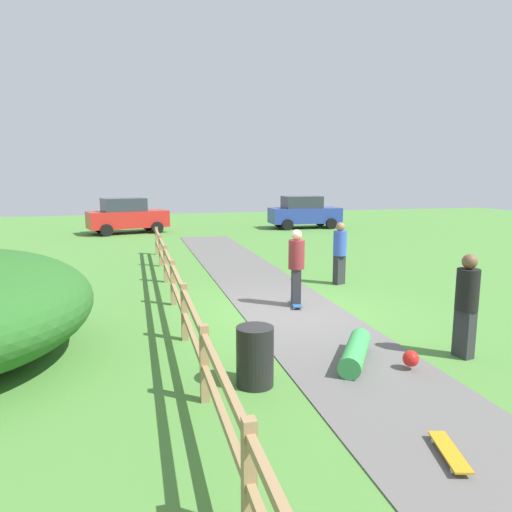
{
  "coord_description": "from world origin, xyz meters",
  "views": [
    {
      "loc": [
        -3.45,
        -9.94,
        3.08
      ],
      "look_at": [
        -0.36,
        1.93,
        1.0
      ],
      "focal_mm": 33.03,
      "sensor_mm": 36.0,
      "label": 1
    }
  ],
  "objects_px": {
    "skater_riding": "(296,264)",
    "bystander_black": "(467,301)",
    "skater_fallen": "(360,353)",
    "parked_car_red": "(127,216)",
    "trash_bin": "(255,356)",
    "bystander_blue": "(340,250)",
    "parked_car_blue": "(304,212)",
    "skateboard_loose": "(449,451)"
  },
  "relations": [
    {
      "from": "skater_fallen",
      "to": "bystander_blue",
      "type": "xyz_separation_m",
      "value": [
        2.15,
        5.54,
        0.79
      ]
    },
    {
      "from": "skater_fallen",
      "to": "parked_car_red",
      "type": "bearing_deg",
      "value": 101.05
    },
    {
      "from": "trash_bin",
      "to": "skater_riding",
      "type": "height_order",
      "value": "skater_riding"
    },
    {
      "from": "bystander_black",
      "to": "skateboard_loose",
      "type": "bearing_deg",
      "value": -130.4
    },
    {
      "from": "bystander_black",
      "to": "bystander_blue",
      "type": "height_order",
      "value": "bystander_black"
    },
    {
      "from": "parked_car_blue",
      "to": "skateboard_loose",
      "type": "bearing_deg",
      "value": -106.43
    },
    {
      "from": "skater_fallen",
      "to": "bystander_black",
      "type": "xyz_separation_m",
      "value": [
        1.87,
        -0.16,
        0.8
      ]
    },
    {
      "from": "trash_bin",
      "to": "parked_car_red",
      "type": "bearing_deg",
      "value": 95.67
    },
    {
      "from": "skater_riding",
      "to": "bystander_blue",
      "type": "distance_m",
      "value": 2.81
    },
    {
      "from": "trash_bin",
      "to": "bystander_blue",
      "type": "xyz_separation_m",
      "value": [
        4.03,
        5.87,
        0.54
      ]
    },
    {
      "from": "skater_fallen",
      "to": "bystander_black",
      "type": "height_order",
      "value": "bystander_black"
    },
    {
      "from": "trash_bin",
      "to": "bystander_blue",
      "type": "distance_m",
      "value": 7.14
    },
    {
      "from": "skater_riding",
      "to": "skater_fallen",
      "type": "height_order",
      "value": "skater_riding"
    },
    {
      "from": "trash_bin",
      "to": "parked_car_blue",
      "type": "bearing_deg",
      "value": 67.78
    },
    {
      "from": "skater_riding",
      "to": "parked_car_red",
      "type": "xyz_separation_m",
      "value": [
        -4.02,
        16.32,
        -0.09
      ]
    },
    {
      "from": "parked_car_blue",
      "to": "parked_car_red",
      "type": "distance_m",
      "value": 10.28
    },
    {
      "from": "skater_riding",
      "to": "bystander_black",
      "type": "bearing_deg",
      "value": -65.14
    },
    {
      "from": "skateboard_loose",
      "to": "skater_fallen",
      "type": "bearing_deg",
      "value": 84.21
    },
    {
      "from": "skater_riding",
      "to": "parked_car_red",
      "type": "distance_m",
      "value": 16.81
    },
    {
      "from": "trash_bin",
      "to": "parked_car_blue",
      "type": "xyz_separation_m",
      "value": [
        8.27,
        20.24,
        0.51
      ]
    },
    {
      "from": "skater_riding",
      "to": "parked_car_blue",
      "type": "distance_m",
      "value": 17.49
    },
    {
      "from": "trash_bin",
      "to": "bystander_blue",
      "type": "bearing_deg",
      "value": 55.55
    },
    {
      "from": "skater_riding",
      "to": "bystander_black",
      "type": "height_order",
      "value": "skater_riding"
    },
    {
      "from": "parked_car_red",
      "to": "parked_car_blue",
      "type": "bearing_deg",
      "value": 0.08
    },
    {
      "from": "trash_bin",
      "to": "skater_fallen",
      "type": "xyz_separation_m",
      "value": [
        1.88,
        0.33,
        -0.25
      ]
    },
    {
      "from": "trash_bin",
      "to": "parked_car_red",
      "type": "relative_size",
      "value": 0.2
    },
    {
      "from": "trash_bin",
      "to": "skater_riding",
      "type": "bearing_deg",
      "value": 62.68
    },
    {
      "from": "skateboard_loose",
      "to": "parked_car_blue",
      "type": "distance_m",
      "value": 23.57
    },
    {
      "from": "skater_riding",
      "to": "bystander_black",
      "type": "relative_size",
      "value": 1.02
    },
    {
      "from": "bystander_blue",
      "to": "skateboard_loose",
      "type": "bearing_deg",
      "value": -106.41
    },
    {
      "from": "bystander_blue",
      "to": "parked_car_blue",
      "type": "distance_m",
      "value": 14.98
    },
    {
      "from": "bystander_blue",
      "to": "trash_bin",
      "type": "bearing_deg",
      "value": -124.45
    },
    {
      "from": "trash_bin",
      "to": "skateboard_loose",
      "type": "distance_m",
      "value": 2.87
    },
    {
      "from": "bystander_black",
      "to": "parked_car_red",
      "type": "xyz_separation_m",
      "value": [
        -5.76,
        20.05,
        -0.04
      ]
    },
    {
      "from": "skater_riding",
      "to": "bystander_blue",
      "type": "xyz_separation_m",
      "value": [
        2.01,
        1.96,
        -0.05
      ]
    },
    {
      "from": "trash_bin",
      "to": "skateboard_loose",
      "type": "bearing_deg",
      "value": -55.67
    },
    {
      "from": "skater_fallen",
      "to": "bystander_black",
      "type": "relative_size",
      "value": 0.81
    },
    {
      "from": "trash_bin",
      "to": "bystander_black",
      "type": "relative_size",
      "value": 0.5
    },
    {
      "from": "skater_fallen",
      "to": "parked_car_red",
      "type": "distance_m",
      "value": 20.28
    },
    {
      "from": "trash_bin",
      "to": "parked_car_blue",
      "type": "relative_size",
      "value": 0.21
    },
    {
      "from": "skateboard_loose",
      "to": "trash_bin",
      "type": "bearing_deg",
      "value": 124.33
    },
    {
      "from": "parked_car_blue",
      "to": "parked_car_red",
      "type": "bearing_deg",
      "value": -179.92
    }
  ]
}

